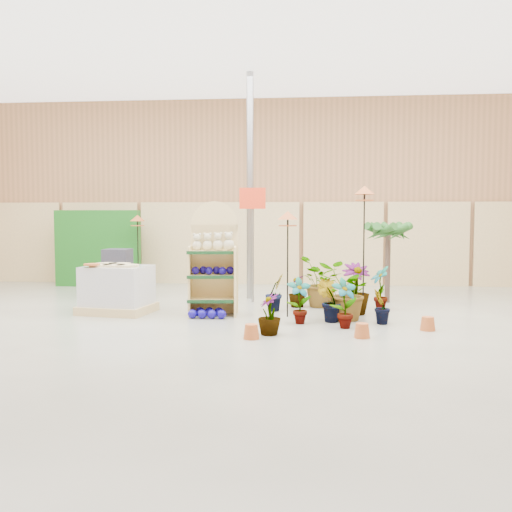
# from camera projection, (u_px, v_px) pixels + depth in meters

# --- Properties ---
(room) EXTENTS (15.20, 12.10, 4.70)m
(room) POSITION_uv_depth(u_px,v_px,m) (233.00, 180.00, 8.80)
(room) COLOR gray
(room) RESTS_ON ground
(display_shelf) EXTENTS (0.85, 0.59, 1.91)m
(display_shelf) POSITION_uv_depth(u_px,v_px,m) (214.00, 263.00, 9.62)
(display_shelf) COLOR #D8BD7A
(display_shelf) RESTS_ON ground
(teddy_bears) EXTENTS (0.71, 0.19, 0.30)m
(teddy_bears) POSITION_uv_depth(u_px,v_px,m) (214.00, 243.00, 9.50)
(teddy_bears) COLOR beige
(teddy_bears) RESTS_ON display_shelf
(gazing_balls_shelf) EXTENTS (0.70, 0.24, 0.13)m
(gazing_balls_shelf) POSITION_uv_depth(u_px,v_px,m) (213.00, 270.00, 9.52)
(gazing_balls_shelf) COLOR #120A85
(gazing_balls_shelf) RESTS_ON display_shelf
(gazing_balls_floor) EXTENTS (0.63, 0.39, 0.15)m
(gazing_balls_floor) POSITION_uv_depth(u_px,v_px,m) (208.00, 313.00, 9.32)
(gazing_balls_floor) COLOR #120A85
(gazing_balls_floor) RESTS_ON ground
(pallet_stack) EXTENTS (1.27, 1.12, 0.85)m
(pallet_stack) POSITION_uv_depth(u_px,v_px,m) (117.00, 289.00, 9.78)
(pallet_stack) COLOR tan
(pallet_stack) RESTS_ON ground
(charcoal_planters) EXTENTS (0.80, 0.50, 1.00)m
(charcoal_planters) POSITION_uv_depth(u_px,v_px,m) (113.00, 278.00, 11.52)
(charcoal_planters) COLOR #22222A
(charcoal_planters) RESTS_ON ground
(trellis_stock) EXTENTS (2.00, 0.30, 1.80)m
(trellis_stock) POSITION_uv_depth(u_px,v_px,m) (98.00, 248.00, 13.50)
(trellis_stock) COLOR #165916
(trellis_stock) RESTS_ON ground
(offer_sign) EXTENTS (0.50, 0.08, 2.20)m
(offer_sign) POSITION_uv_depth(u_px,v_px,m) (253.00, 221.00, 10.89)
(offer_sign) COLOR gray
(offer_sign) RESTS_ON ground
(bird_table_front) EXTENTS (0.34, 0.34, 1.74)m
(bird_table_front) POSITION_uv_depth(u_px,v_px,m) (288.00, 219.00, 9.30)
(bird_table_front) COLOR black
(bird_table_front) RESTS_ON ground
(bird_table_right) EXTENTS (0.34, 0.34, 2.16)m
(bird_table_right) POSITION_uv_depth(u_px,v_px,m) (364.00, 195.00, 9.42)
(bird_table_right) COLOR black
(bird_table_right) RESTS_ON ground
(bird_table_back) EXTENTS (0.34, 0.34, 1.69)m
(bird_table_back) POSITION_uv_depth(u_px,v_px,m) (137.00, 221.00, 12.82)
(bird_table_back) COLOR black
(bird_table_back) RESTS_ON ground
(palm) EXTENTS (0.70, 0.70, 1.65)m
(palm) POSITION_uv_depth(u_px,v_px,m) (388.00, 230.00, 10.88)
(palm) COLOR #443328
(palm) RESTS_ON ground
(potted_plant_0) EXTENTS (0.43, 0.35, 0.72)m
(potted_plant_0) POSITION_uv_depth(u_px,v_px,m) (299.00, 301.00, 8.78)
(potted_plant_0) COLOR #1F521B
(potted_plant_0) RESTS_ON ground
(potted_plant_1) EXTENTS (0.44, 0.38, 0.68)m
(potted_plant_1) POSITION_uv_depth(u_px,v_px,m) (329.00, 301.00, 8.93)
(potted_plant_1) COLOR #1F521B
(potted_plant_1) RESTS_ON ground
(potted_plant_2) EXTENTS (1.02, 0.95, 0.92)m
(potted_plant_2) POSITION_uv_depth(u_px,v_px,m) (345.00, 292.00, 9.04)
(potted_plant_2) COLOR #1F521B
(potted_plant_2) RESTS_ON ground
(potted_plant_3) EXTENTS (0.58, 0.58, 0.87)m
(potted_plant_3) POSITION_uv_depth(u_px,v_px,m) (355.00, 289.00, 9.64)
(potted_plant_3) COLOR #1F521B
(potted_plant_3) RESTS_ON ground
(potted_plant_4) EXTENTS (0.38, 0.47, 0.78)m
(potted_plant_4) POSITION_uv_depth(u_px,v_px,m) (380.00, 288.00, 10.12)
(potted_plant_4) COLOR #1F521B
(potted_plant_4) RESTS_ON ground
(potted_plant_5) EXTENTS (0.45, 0.46, 0.66)m
(potted_plant_5) POSITION_uv_depth(u_px,v_px,m) (275.00, 292.00, 9.98)
(potted_plant_5) COLOR #1F521B
(potted_plant_5) RESTS_ON ground
(potted_plant_6) EXTENTS (0.87, 0.96, 0.92)m
(potted_plant_6) POSITION_uv_depth(u_px,v_px,m) (321.00, 282.00, 10.37)
(potted_plant_6) COLOR #1F521B
(potted_plant_6) RESTS_ON ground
(potted_plant_7) EXTENTS (0.42, 0.42, 0.58)m
(potted_plant_7) POSITION_uv_depth(u_px,v_px,m) (269.00, 314.00, 7.96)
(potted_plant_7) COLOR #1F521B
(potted_plant_7) RESTS_ON ground
(potted_plant_8) EXTENTS (0.47, 0.41, 0.75)m
(potted_plant_8) POSITION_uv_depth(u_px,v_px,m) (345.00, 303.00, 8.41)
(potted_plant_8) COLOR #1F521B
(potted_plant_8) RESTS_ON ground
(potted_plant_9) EXTENTS (0.35, 0.38, 0.55)m
(potted_plant_9) POSITION_uv_depth(u_px,v_px,m) (382.00, 307.00, 8.73)
(potted_plant_9) COLOR #1F521B
(potted_plant_9) RESTS_ON ground
(potted_plant_11) EXTENTS (0.38, 0.38, 0.58)m
(potted_plant_11) POSITION_uv_depth(u_px,v_px,m) (297.00, 291.00, 10.42)
(potted_plant_11) COLOR #1F521B
(potted_plant_11) RESTS_ON ground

